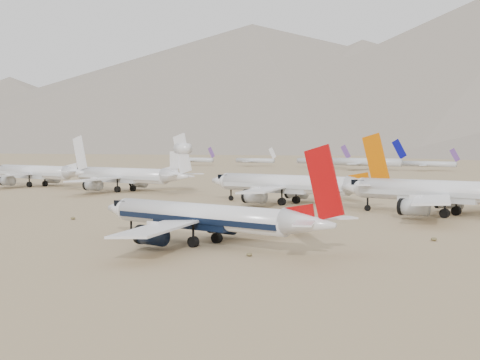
{
  "coord_description": "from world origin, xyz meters",
  "views": [
    {
      "loc": [
        79.08,
        -68.73,
        14.95
      ],
      "look_at": [
        -15.68,
        49.69,
        7.0
      ],
      "focal_mm": 50.0,
      "sensor_mm": 36.0,
      "label": 1
    }
  ],
  "objects": [
    {
      "name": "row2_orange_tail",
      "position": [
        -15.16,
        69.59,
        4.98
      ],
      "size": [
        49.75,
        48.67,
        17.75
      ],
      "color": "white",
      "rests_on": "ground"
    },
    {
      "name": "row2_gold_tail",
      "position": [
        27.37,
        67.14,
        5.04
      ],
      "size": [
        50.62,
        49.51,
        18.02
      ],
      "color": "white",
      "rests_on": "ground"
    },
    {
      "name": "ground",
      "position": [
        0.0,
        0.0,
        0.0
      ],
      "size": [
        7000.0,
        7000.0,
        0.0
      ],
      "primitive_type": "plane",
      "color": "#8A6E50",
      "rests_on": "ground"
    },
    {
      "name": "row2_white_trijet",
      "position": [
        -81.05,
        74.38,
        5.36
      ],
      "size": [
        52.25,
        51.07,
        18.52
      ],
      "color": "white",
      "rests_on": "ground"
    },
    {
      "name": "main_airliner",
      "position": [
        13.72,
        5.39,
        4.15
      ],
      "size": [
        42.74,
        41.75,
        15.08
      ],
      "color": "white",
      "rests_on": "ground"
    },
    {
      "name": "row2_white_twin",
      "position": [
        -126.17,
        72.18,
        5.11
      ],
      "size": [
        50.83,
        49.74,
        18.16
      ],
      "color": "white",
      "rests_on": "ground"
    }
  ]
}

